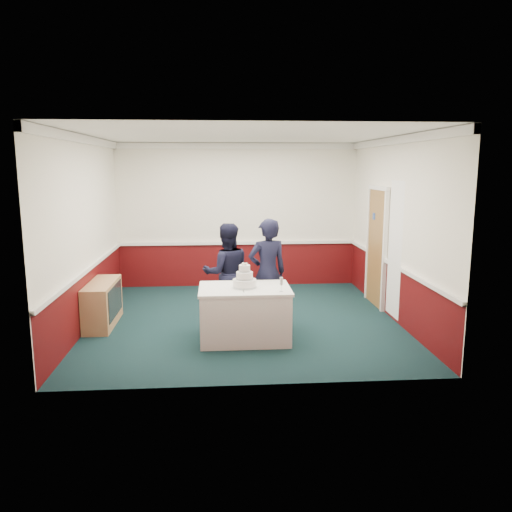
{
  "coord_description": "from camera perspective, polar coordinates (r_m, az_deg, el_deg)",
  "views": [
    {
      "loc": [
        -0.41,
        -7.96,
        2.52
      ],
      "look_at": [
        0.19,
        -0.1,
        1.1
      ],
      "focal_mm": 35.0,
      "sensor_mm": 36.0,
      "label": 1
    }
  ],
  "objects": [
    {
      "name": "ground",
      "position": [
        8.36,
        -1.36,
        -7.33
      ],
      "size": [
        5.0,
        5.0,
        0.0
      ],
      "primitive_type": "plane",
      "color": "#11252B",
      "rests_on": "ground"
    },
    {
      "name": "cake_knife",
      "position": [
        7.05,
        -1.47,
        -3.98
      ],
      "size": [
        0.03,
        0.22,
        0.0
      ],
      "primitive_type": "cube",
      "rotation": [
        0.0,
        0.0,
        0.05
      ],
      "color": "silver",
      "rests_on": "cake_table"
    },
    {
      "name": "cake_table",
      "position": [
        7.35,
        -1.3,
        -6.56
      ],
      "size": [
        1.32,
        0.92,
        0.79
      ],
      "color": "white",
      "rests_on": "ground"
    },
    {
      "name": "champagne_flute",
      "position": [
        6.99,
        2.91,
        -2.98
      ],
      "size": [
        0.05,
        0.05,
        0.21
      ],
      "color": "silver",
      "rests_on": "cake_table"
    },
    {
      "name": "person_man",
      "position": [
        8.11,
        -3.36,
        -1.95
      ],
      "size": [
        0.85,
        0.7,
        1.63
      ],
      "primitive_type": "imported",
      "rotation": [
        0.0,
        0.0,
        3.25
      ],
      "color": "black",
      "rests_on": "ground"
    },
    {
      "name": "person_woman",
      "position": [
        7.88,
        1.31,
        -1.93
      ],
      "size": [
        0.71,
        0.55,
        1.73
      ],
      "primitive_type": "imported",
      "rotation": [
        0.0,
        0.0,
        3.39
      ],
      "color": "black",
      "rests_on": "ground"
    },
    {
      "name": "room_shell",
      "position": [
        8.6,
        -1.1,
        6.52
      ],
      "size": [
        5.0,
        5.0,
        3.0
      ],
      "color": "white",
      "rests_on": "ground"
    },
    {
      "name": "sideboard",
      "position": [
        8.4,
        -17.12,
        -5.22
      ],
      "size": [
        0.41,
        1.2,
        0.7
      ],
      "color": "tan",
      "rests_on": "ground"
    },
    {
      "name": "wedding_cake",
      "position": [
        7.22,
        -1.31,
        -2.76
      ],
      "size": [
        0.35,
        0.35,
        0.36
      ],
      "color": "white",
      "rests_on": "cake_table"
    }
  ]
}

